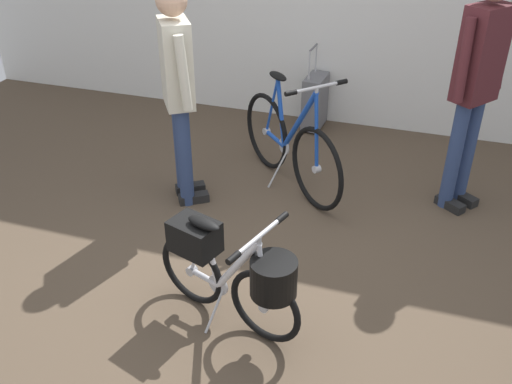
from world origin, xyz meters
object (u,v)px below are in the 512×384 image
at_px(visitor_near_wall, 178,85).
at_px(rolling_suitcase, 315,101).
at_px(display_bike_left, 290,144).
at_px(visitor_browsing, 478,76).
at_px(folding_bike_foreground, 233,270).

relative_size(visitor_near_wall, rolling_suitcase, 2.03).
height_order(display_bike_left, rolling_suitcase, display_bike_left).
bearing_deg(visitor_near_wall, visitor_browsing, 15.90).
height_order(folding_bike_foreground, visitor_browsing, visitor_browsing).
distance_m(display_bike_left, visitor_near_wall, 1.06).
relative_size(visitor_near_wall, visitor_browsing, 0.93).
xyz_separation_m(visitor_browsing, rolling_suitcase, (-1.38, 1.05, -0.78)).
height_order(display_bike_left, visitor_browsing, visitor_browsing).
relative_size(folding_bike_foreground, visitor_browsing, 0.54).
bearing_deg(visitor_near_wall, display_bike_left, 32.06).
bearing_deg(folding_bike_foreground, rolling_suitcase, 93.09).
bearing_deg(display_bike_left, visitor_browsing, 5.35).
xyz_separation_m(folding_bike_foreground, display_bike_left, (-0.10, 1.67, -0.02)).
relative_size(display_bike_left, rolling_suitcase, 1.30).
height_order(display_bike_left, visitor_near_wall, visitor_near_wall).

